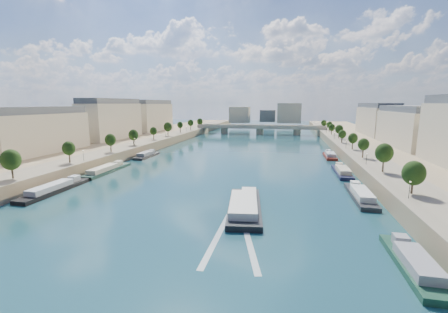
% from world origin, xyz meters
% --- Properties ---
extents(ground, '(700.00, 700.00, 0.00)m').
position_xyz_m(ground, '(0.00, 100.00, 0.00)').
color(ground, '#0D353D').
rests_on(ground, ground).
extents(quay_left, '(44.00, 520.00, 5.00)m').
position_xyz_m(quay_left, '(-72.00, 100.00, 2.50)').
color(quay_left, '#9E8460').
rests_on(quay_left, ground).
extents(quay_right, '(44.00, 520.00, 5.00)m').
position_xyz_m(quay_right, '(72.00, 100.00, 2.50)').
color(quay_right, '#9E8460').
rests_on(quay_right, ground).
extents(pave_left, '(14.00, 520.00, 0.10)m').
position_xyz_m(pave_left, '(-57.00, 100.00, 5.05)').
color(pave_left, gray).
rests_on(pave_left, quay_left).
extents(pave_right, '(14.00, 520.00, 0.10)m').
position_xyz_m(pave_right, '(57.00, 100.00, 5.05)').
color(pave_right, gray).
rests_on(pave_right, quay_right).
extents(trees_left, '(4.80, 268.80, 8.26)m').
position_xyz_m(trees_left, '(-55.00, 102.00, 10.48)').
color(trees_left, '#382B1E').
rests_on(trees_left, ground).
extents(trees_right, '(4.80, 268.80, 8.26)m').
position_xyz_m(trees_right, '(55.00, 110.00, 10.48)').
color(trees_right, '#382B1E').
rests_on(trees_right, ground).
extents(lamps_left, '(0.36, 200.36, 4.28)m').
position_xyz_m(lamps_left, '(-52.50, 90.00, 7.78)').
color(lamps_left, black).
rests_on(lamps_left, ground).
extents(lamps_right, '(0.36, 200.36, 4.28)m').
position_xyz_m(lamps_right, '(52.50, 105.00, 7.78)').
color(lamps_right, black).
rests_on(lamps_right, ground).
extents(buildings_left, '(16.00, 226.00, 23.20)m').
position_xyz_m(buildings_left, '(-85.00, 112.00, 16.45)').
color(buildings_left, beige).
rests_on(buildings_left, ground).
extents(buildings_right, '(16.00, 226.00, 23.20)m').
position_xyz_m(buildings_right, '(85.00, 112.00, 16.45)').
color(buildings_right, beige).
rests_on(buildings_right, ground).
extents(skyline, '(79.00, 42.00, 22.00)m').
position_xyz_m(skyline, '(3.19, 319.52, 14.66)').
color(skyline, beige).
rests_on(skyline, ground).
extents(bridge, '(112.00, 12.00, 8.15)m').
position_xyz_m(bridge, '(0.00, 235.40, 5.08)').
color(bridge, '#C1B79E').
rests_on(bridge, ground).
extents(tour_barge, '(11.64, 29.00, 3.83)m').
position_xyz_m(tour_barge, '(14.14, 42.95, 1.07)').
color(tour_barge, black).
rests_on(tour_barge, ground).
extents(wake, '(10.93, 26.01, 0.04)m').
position_xyz_m(wake, '(14.14, 26.36, 0.02)').
color(wake, silver).
rests_on(wake, ground).
extents(moored_barges_left, '(5.00, 151.00, 3.60)m').
position_xyz_m(moored_barges_left, '(-45.50, 45.11, 0.84)').
color(moored_barges_left, '#1E1C3E').
rests_on(moored_barges_left, ground).
extents(moored_barges_right, '(5.00, 160.57, 3.60)m').
position_xyz_m(moored_barges_right, '(45.50, 56.81, 0.84)').
color(moored_barges_right, black).
rests_on(moored_barges_right, ground).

